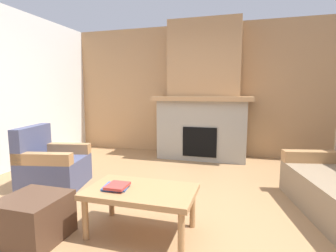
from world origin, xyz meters
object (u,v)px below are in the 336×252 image
(coffee_table, at_px, (141,194))
(armchair, at_px, (52,166))
(fireplace, at_px, (203,100))
(ottoman, at_px, (34,218))

(coffee_table, bearing_deg, armchair, 154.51)
(fireplace, height_order, ottoman, fireplace)
(armchair, distance_m, ottoman, 1.40)
(fireplace, distance_m, coffee_table, 3.13)
(fireplace, height_order, coffee_table, fireplace)
(fireplace, distance_m, ottoman, 3.67)
(armchair, bearing_deg, coffee_table, -25.49)
(armchair, height_order, coffee_table, armchair)
(fireplace, relative_size, coffee_table, 2.70)
(coffee_table, height_order, ottoman, coffee_table)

